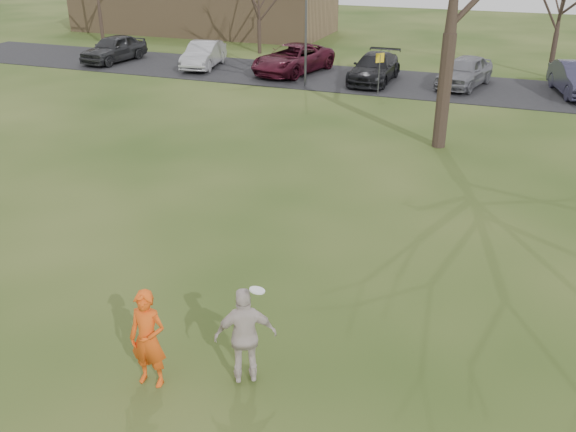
% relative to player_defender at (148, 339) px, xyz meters
% --- Properties ---
extents(ground, '(120.00, 120.00, 0.00)m').
position_rel_player_defender_xyz_m(ground, '(0.91, 0.65, -0.96)').
color(ground, '#1E380F').
rests_on(ground, ground).
extents(parking_strip, '(62.00, 6.50, 0.04)m').
position_rel_player_defender_xyz_m(parking_strip, '(0.91, 25.65, -0.94)').
color(parking_strip, black).
rests_on(parking_strip, ground).
extents(player_defender, '(0.72, 0.50, 1.92)m').
position_rel_player_defender_xyz_m(player_defender, '(0.00, 0.00, 0.00)').
color(player_defender, '#F05213').
rests_on(player_defender, ground).
extents(car_0, '(2.36, 4.87, 1.60)m').
position_rel_player_defender_xyz_m(car_0, '(-18.29, 25.18, -0.12)').
color(car_0, '#29292B').
rests_on(car_0, parking_strip).
extents(car_1, '(2.35, 4.73, 1.49)m').
position_rel_player_defender_xyz_m(car_1, '(-12.30, 25.56, -0.17)').
color(car_1, '#A5A5AA').
rests_on(car_1, parking_strip).
extents(car_2, '(3.85, 6.13, 1.58)m').
position_rel_player_defender_xyz_m(car_2, '(-6.83, 25.98, -0.13)').
color(car_2, '#4B1121').
rests_on(car_2, parking_strip).
extents(car_3, '(2.11, 5.06, 1.46)m').
position_rel_player_defender_xyz_m(car_3, '(-1.96, 25.41, -0.19)').
color(car_3, black).
rests_on(car_3, parking_strip).
extents(car_4, '(2.87, 4.91, 1.57)m').
position_rel_player_defender_xyz_m(car_4, '(2.68, 25.97, -0.13)').
color(car_4, slate).
rests_on(car_4, parking_strip).
extents(catching_play, '(1.20, 0.93, 2.04)m').
position_rel_player_defender_xyz_m(catching_play, '(1.63, 0.61, 0.07)').
color(catching_play, beige).
rests_on(catching_play, ground).
extents(building, '(20.60, 8.50, 5.14)m').
position_rel_player_defender_xyz_m(building, '(-19.09, 38.65, 0.97)').
color(building, '#8C6D4C').
rests_on(building, ground).
extents(lamp_post, '(0.34, 0.34, 6.27)m').
position_rel_player_defender_xyz_m(lamp_post, '(-5.09, 23.15, 3.01)').
color(lamp_post, '#47474C').
rests_on(lamp_post, ground).
extents(sign_yellow, '(0.35, 0.35, 2.08)m').
position_rel_player_defender_xyz_m(sign_yellow, '(-1.09, 22.65, 0.49)').
color(sign_yellow, '#47474C').
rests_on(sign_yellow, ground).
extents(small_tree_row, '(55.00, 5.90, 8.50)m').
position_rel_player_defender_xyz_m(small_tree_row, '(5.29, 30.71, 2.94)').
color(small_tree_row, '#352821').
rests_on(small_tree_row, ground).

